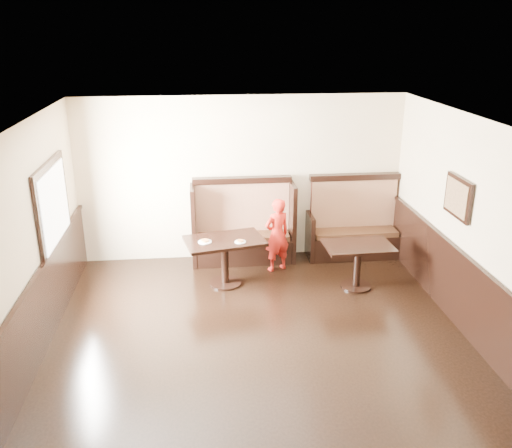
{
  "coord_description": "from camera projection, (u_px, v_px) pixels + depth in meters",
  "views": [
    {
      "loc": [
        -0.69,
        -5.36,
        3.87
      ],
      "look_at": [
        0.12,
        2.35,
        1.0
      ],
      "focal_mm": 38.0,
      "sensor_mm": 36.0,
      "label": 1
    }
  ],
  "objects": [
    {
      "name": "table_neighbor",
      "position": [
        358.0,
        256.0,
        8.3
      ],
      "size": [
        1.04,
        0.7,
        0.71
      ],
      "rotation": [
        0.0,
        0.0,
        0.03
      ],
      "color": "black",
      "rests_on": "ground"
    },
    {
      "name": "booth_main",
      "position": [
        243.0,
        231.0,
        9.3
      ],
      "size": [
        1.75,
        0.72,
        1.45
      ],
      "color": "black",
      "rests_on": "ground"
    },
    {
      "name": "table_main",
      "position": [
        225.0,
        250.0,
        8.38
      ],
      "size": [
        1.32,
        0.97,
        0.76
      ],
      "rotation": [
        0.0,
        0.0,
        0.21
      ],
      "color": "black",
      "rests_on": "ground"
    },
    {
      "name": "room_shell",
      "position": [
        239.0,
        312.0,
        6.41
      ],
      "size": [
        7.0,
        7.0,
        7.0
      ],
      "color": "beige",
      "rests_on": "ground"
    },
    {
      "name": "booth_neighbor",
      "position": [
        354.0,
        229.0,
        9.5
      ],
      "size": [
        1.65,
        0.72,
        1.45
      ],
      "color": "black",
      "rests_on": "ground"
    },
    {
      "name": "ground",
      "position": [
        267.0,
        372.0,
        6.41
      ],
      "size": [
        7.0,
        7.0,
        0.0
      ],
      "primitive_type": "plane",
      "color": "black",
      "rests_on": "ground"
    },
    {
      "name": "child",
      "position": [
        277.0,
        235.0,
        8.87
      ],
      "size": [
        0.53,
        0.46,
        1.24
      ],
      "primitive_type": "imported",
      "rotation": [
        0.0,
        0.0,
        3.56
      ],
      "color": "red",
      "rests_on": "ground"
    },
    {
      "name": "pizza_plate_right",
      "position": [
        240.0,
        241.0,
        8.22
      ],
      "size": [
        0.17,
        0.17,
        0.03
      ],
      "color": "white",
      "rests_on": "table_main"
    },
    {
      "name": "pizza_plate_left",
      "position": [
        205.0,
        241.0,
        8.21
      ],
      "size": [
        0.21,
        0.21,
        0.04
      ],
      "color": "white",
      "rests_on": "table_main"
    }
  ]
}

